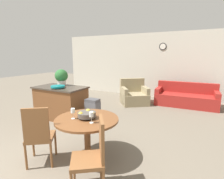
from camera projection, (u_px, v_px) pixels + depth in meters
The scene contains 13 objects.
wall_back at pixel (146, 65), 7.58m from camera, with size 8.00×0.09×2.70m.
dining_table at pixel (87, 128), 2.98m from camera, with size 1.08×1.08×0.74m.
dining_chair_near_left at pixel (39, 134), 2.80m from camera, with size 0.59×0.59×1.01m.
dining_chair_near_right at pixel (93, 153), 2.25m from camera, with size 0.59×0.59×1.01m.
fruit_bowl at pixel (87, 114), 2.94m from camera, with size 0.30×0.30×0.14m.
wine_glass_left at pixel (73, 111), 2.90m from camera, with size 0.07×0.07×0.18m.
wine_glass_right at pixel (91, 115), 2.72m from camera, with size 0.07×0.07×0.18m.
kitchen_island at pixel (61, 102), 5.00m from camera, with size 1.45×0.84×0.91m.
teal_bowl at pixel (58, 87), 4.70m from camera, with size 0.37×0.37×0.07m.
potted_plant at pixel (61, 77), 5.09m from camera, with size 0.37×0.37×0.48m.
trash_bin at pixel (93, 112), 4.57m from camera, with size 0.35×0.26×0.67m.
couch at pixel (186, 98), 6.24m from camera, with size 2.09×0.94×0.81m.
armchair at pixel (134, 95), 6.50m from camera, with size 1.27×1.26×0.91m.
Camera 1 is at (2.20, -1.35, 1.79)m, focal length 28.00 mm.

